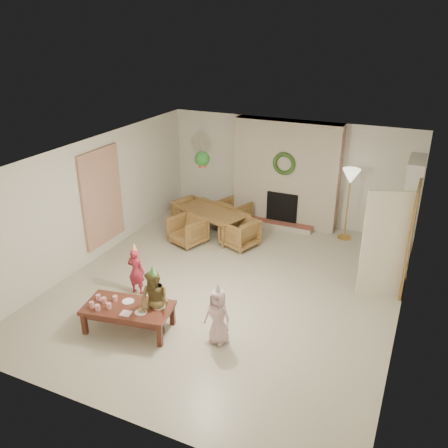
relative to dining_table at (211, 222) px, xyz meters
The scene contains 56 objects.
floor 2.37m from the dining_table, 55.77° to the right, with size 7.00×7.00×0.00m, color #B7B29E.
ceiling 3.23m from the dining_table, 55.77° to the right, with size 7.00×7.00×0.00m, color white.
wall_back 2.26m from the dining_table, 49.70° to the left, with size 7.00×7.00×0.00m, color silver.
wall_front 5.68m from the dining_table, 76.35° to the right, with size 7.00×7.00×0.00m, color silver.
wall_left 2.74m from the dining_table, 130.84° to the right, with size 7.00×7.00×0.00m, color silver.
wall_right 4.83m from the dining_table, 24.20° to the right, with size 7.00×7.00×0.00m, color silver.
fireplace_mass 2.13m from the dining_table, 45.78° to the left, with size 2.50×0.40×2.50m, color #57171A.
fireplace_hearth 1.68m from the dining_table, 37.33° to the left, with size 1.60×0.30×0.12m, color maroon.
fireplace_firebox 1.78m from the dining_table, 41.71° to the left, with size 0.75×0.12×0.75m, color black.
fireplace_wreath 2.15m from the dining_table, 40.48° to the left, with size 0.54×0.54×0.10m, color #234319.
floor_lamp_base 3.06m from the dining_table, 20.28° to the left, with size 0.31×0.31×0.03m, color gold.
floor_lamp_post 3.09m from the dining_table, 20.28° to the left, with size 0.03×0.03×1.47m, color gold.
floor_lamp_shade 3.27m from the dining_table, 20.28° to the left, with size 0.39×0.39×0.33m, color beige.
bookshelf_carcass 4.26m from the dining_table, ahead, with size 0.30×1.00×2.20m, color white.
bookshelf_shelf_a 4.16m from the dining_table, ahead, with size 0.30×0.92×0.03m, color white.
bookshelf_shelf_b 4.19m from the dining_table, ahead, with size 0.30×0.92×0.03m, color white.
bookshelf_shelf_c 4.27m from the dining_table, ahead, with size 0.30×0.92×0.03m, color white.
bookshelf_shelf_d 4.37m from the dining_table, ahead, with size 0.30×0.92×0.03m, color white.
books_row_lower 4.14m from the dining_table, ahead, with size 0.20×0.40×0.24m, color #B94922.
books_row_mid 4.20m from the dining_table, ahead, with size 0.20×0.44×0.24m, color #244E87.
books_row_upper 4.27m from the dining_table, ahead, with size 0.20×0.36×0.22m, color #B57426.
door_frame 4.41m from the dining_table, ahead, with size 0.05×0.86×2.04m, color brown.
door_leaf 4.12m from the dining_table, 16.05° to the right, with size 0.05×0.80×2.00m, color beige.
curtain_panel 2.58m from the dining_table, 133.25° to the right, with size 0.06×1.20×2.00m, color #D2B194.
dining_table is the anchor object (origin of this frame).
dining_chair_near 0.72m from the dining_table, 110.91° to the right, with size 0.68×0.70×0.64m, color brown.
dining_chair_far 0.72m from the dining_table, 69.09° to the left, with size 0.68×0.70×0.64m, color brown.
dining_chair_left 0.72m from the dining_table, 159.09° to the left, with size 0.68×0.70×0.64m, color brown.
dining_chair_right 0.90m from the dining_table, 20.91° to the right, with size 0.68×0.70×0.64m, color brown.
hanging_plant_cord 1.91m from the dining_table, 87.23° to the right, with size 0.01×0.01×0.70m, color tan.
hanging_plant_pot 1.58m from the dining_table, 87.23° to the right, with size 0.16×0.16×0.12m, color #9E3B33.
hanging_plant_foliage 1.69m from the dining_table, 87.23° to the right, with size 0.32×0.32×0.32m, color #194B19.
coffee_table_top 3.86m from the dining_table, 84.17° to the right, with size 1.40×0.70×0.06m, color #58291D.
coffee_table_apron 3.86m from the dining_table, 84.17° to the right, with size 1.29×0.59×0.09m, color #58291D.
coffee_leg_fl 4.24m from the dining_table, 92.43° to the right, with size 0.08×0.08×0.37m, color #58291D.
coffee_leg_fr 4.15m from the dining_table, 75.09° to the right, with size 0.08×0.08×0.37m, color #58291D.
coffee_leg_bl 3.69m from the dining_table, 94.40° to the right, with size 0.08×0.08×0.37m, color #58291D.
coffee_leg_br 3.58m from the dining_table, 74.37° to the right, with size 0.08×0.08×0.37m, color #58291D.
cup_a 4.10m from the dining_table, 91.50° to the right, with size 0.08×0.08×0.10m, color white.
cup_b 3.89m from the dining_table, 92.15° to the right, with size 0.08×0.08×0.10m, color white.
cup_c 4.13m from the dining_table, 89.59° to the right, with size 0.08×0.08×0.10m, color white.
cup_d 3.92m from the dining_table, 90.14° to the right, with size 0.08×0.08×0.10m, color white.
cup_e 4.02m from the dining_table, 87.69° to the right, with size 0.08×0.08×0.10m, color white.
cup_f 3.81m from the dining_table, 88.15° to the right, with size 0.08×0.08×0.10m, color white.
plate_a 3.74m from the dining_table, 85.15° to the right, with size 0.19×0.19×0.01m, color white.
plate_b 3.96m from the dining_table, 80.17° to the right, with size 0.19×0.19×0.01m, color white.
plate_c 3.75m from the dining_table, 76.91° to the right, with size 0.19×0.19×0.01m, color white.
food_scoop 3.96m from the dining_table, 80.17° to the right, with size 0.08×0.08×0.08m, color tan.
napkin_left 4.05m from the dining_table, 83.19° to the right, with size 0.16×0.16×0.01m, color #F4B4C9.
napkin_right 3.66m from the dining_table, 78.53° to the right, with size 0.16×0.16×0.01m, color #F4B4C9.
child_red 2.87m from the dining_table, 92.32° to the right, with size 0.33×0.21×0.89m, color #A62338.
party_hat_red 2.94m from the dining_table, 92.32° to the right, with size 0.12×0.12×0.17m, color #E8E24D.
child_plaid 3.82m from the dining_table, 77.47° to the right, with size 0.53×0.41×1.08m, color brown.
party_hat_plaid 3.90m from the dining_table, 77.47° to the right, with size 0.13×0.13×0.18m, color green.
child_pink 3.99m from the dining_table, 62.69° to the right, with size 0.45×0.29×0.92m, color beige.
party_hat_pink 4.04m from the dining_table, 62.69° to the right, with size 0.12×0.12×0.17m, color silver.
Camera 1 is at (3.06, -6.98, 4.61)m, focal length 37.66 mm.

